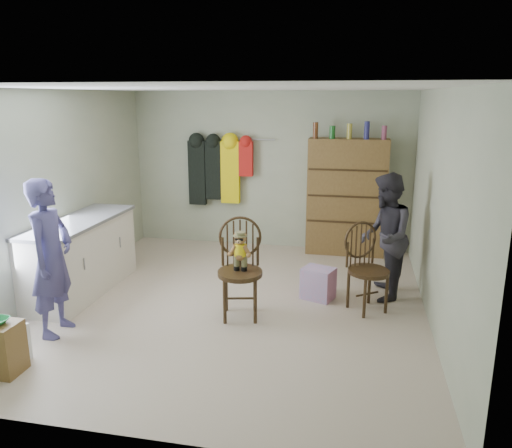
% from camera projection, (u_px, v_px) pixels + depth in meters
% --- Properties ---
extents(ground_plane, '(5.00, 5.00, 0.00)m').
position_uv_depth(ground_plane, '(232.00, 303.00, 5.99)').
color(ground_plane, beige).
rests_on(ground_plane, ground).
extents(room_walls, '(5.00, 5.00, 5.00)m').
position_uv_depth(room_walls, '(241.00, 167.00, 6.10)').
color(room_walls, '#ADB396').
rests_on(room_walls, ground).
extents(counter, '(0.64, 1.86, 0.94)m').
position_uv_depth(counter, '(81.00, 256.00, 6.25)').
color(counter, silver).
rests_on(counter, ground).
extents(stool, '(0.34, 0.29, 0.48)m').
position_uv_depth(stool, '(1.00, 348.00, 4.44)').
color(stool, brown).
rests_on(stool, ground).
extents(plastic_tub, '(0.40, 0.38, 0.36)m').
position_uv_depth(plastic_tub, '(1.00, 346.00, 4.60)').
color(plastic_tub, white).
rests_on(plastic_tub, ground).
extents(chair_front, '(0.59, 0.59, 1.12)m').
position_uv_depth(chair_front, '(240.00, 261.00, 5.53)').
color(chair_front, '#3D2915').
rests_on(chair_front, ground).
extents(chair_far, '(0.64, 0.64, 1.03)m').
position_uv_depth(chair_far, '(366.00, 264.00, 5.72)').
color(chair_far, '#3D2915').
rests_on(chair_far, ground).
extents(striped_bag, '(0.45, 0.40, 0.39)m').
position_uv_depth(striped_bag, '(318.00, 283.00, 6.10)').
color(striped_bag, pink).
rests_on(striped_bag, ground).
extents(person_left, '(0.42, 0.62, 1.64)m').
position_uv_depth(person_left, '(51.00, 258.00, 5.07)').
color(person_left, '#454178').
rests_on(person_left, ground).
extents(person_right, '(0.59, 0.75, 1.55)m').
position_uv_depth(person_right, '(385.00, 237.00, 6.00)').
color(person_right, '#2D2B33').
rests_on(person_right, ground).
extents(dresser, '(1.20, 0.39, 2.06)m').
position_uv_depth(dresser, '(347.00, 197.00, 7.70)').
color(dresser, brown).
rests_on(dresser, ground).
extents(coat_rack, '(1.42, 0.12, 1.09)m').
position_uv_depth(coat_rack, '(218.00, 170.00, 8.10)').
color(coat_rack, '#99999E').
rests_on(coat_rack, ground).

